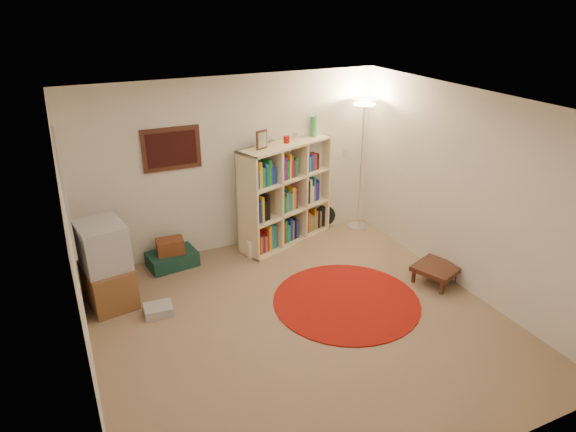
{
  "coord_description": "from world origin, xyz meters",
  "views": [
    {
      "loc": [
        -2.21,
        -4.39,
        3.51
      ],
      "look_at": [
        0.1,
        0.6,
        1.1
      ],
      "focal_mm": 32.0,
      "sensor_mm": 36.0,
      "label": 1
    }
  ],
  "objects_px": {
    "tv_stand": "(106,265)",
    "suitcase": "(172,259)",
    "side_table": "(437,269)",
    "floor_lamp": "(363,123)",
    "floor_fan": "(324,217)",
    "bookshelf": "(284,196)"
  },
  "relations": [
    {
      "from": "bookshelf",
      "to": "tv_stand",
      "type": "bearing_deg",
      "value": 172.99
    },
    {
      "from": "tv_stand",
      "to": "suitcase",
      "type": "xyz_separation_m",
      "value": [
        0.9,
        0.58,
        -0.4
      ]
    },
    {
      "from": "floor_fan",
      "to": "suitcase",
      "type": "relative_size",
      "value": 0.56
    },
    {
      "from": "tv_stand",
      "to": "side_table",
      "type": "height_order",
      "value": "tv_stand"
    },
    {
      "from": "floor_fan",
      "to": "tv_stand",
      "type": "bearing_deg",
      "value": -156.14
    },
    {
      "from": "floor_lamp",
      "to": "side_table",
      "type": "bearing_deg",
      "value": -89.42
    },
    {
      "from": "tv_stand",
      "to": "suitcase",
      "type": "height_order",
      "value": "tv_stand"
    },
    {
      "from": "side_table",
      "to": "floor_fan",
      "type": "bearing_deg",
      "value": 103.92
    },
    {
      "from": "suitcase",
      "to": "side_table",
      "type": "bearing_deg",
      "value": -39.67
    },
    {
      "from": "suitcase",
      "to": "floor_lamp",
      "type": "bearing_deg",
      "value": -7.65
    },
    {
      "from": "tv_stand",
      "to": "side_table",
      "type": "xyz_separation_m",
      "value": [
        3.93,
        -1.31,
        -0.31
      ]
    },
    {
      "from": "bookshelf",
      "to": "tv_stand",
      "type": "height_order",
      "value": "bookshelf"
    },
    {
      "from": "suitcase",
      "to": "side_table",
      "type": "height_order",
      "value": "side_table"
    },
    {
      "from": "floor_lamp",
      "to": "tv_stand",
      "type": "xyz_separation_m",
      "value": [
        -3.91,
        -0.59,
        -1.21
      ]
    },
    {
      "from": "floor_lamp",
      "to": "side_table",
      "type": "relative_size",
      "value": 3.11
    },
    {
      "from": "side_table",
      "to": "floor_lamp",
      "type": "bearing_deg",
      "value": 90.58
    },
    {
      "from": "floor_fan",
      "to": "floor_lamp",
      "type": "bearing_deg",
      "value": -11.25
    },
    {
      "from": "bookshelf",
      "to": "side_table",
      "type": "distance_m",
      "value": 2.41
    },
    {
      "from": "bookshelf",
      "to": "suitcase",
      "type": "xyz_separation_m",
      "value": [
        -1.74,
        -0.06,
        -0.64
      ]
    },
    {
      "from": "suitcase",
      "to": "side_table",
      "type": "xyz_separation_m",
      "value": [
        3.04,
        -1.89,
        0.09
      ]
    },
    {
      "from": "bookshelf",
      "to": "suitcase",
      "type": "bearing_deg",
      "value": 161.33
    },
    {
      "from": "floor_lamp",
      "to": "side_table",
      "type": "xyz_separation_m",
      "value": [
        0.02,
        -1.9,
        -1.52
      ]
    }
  ]
}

